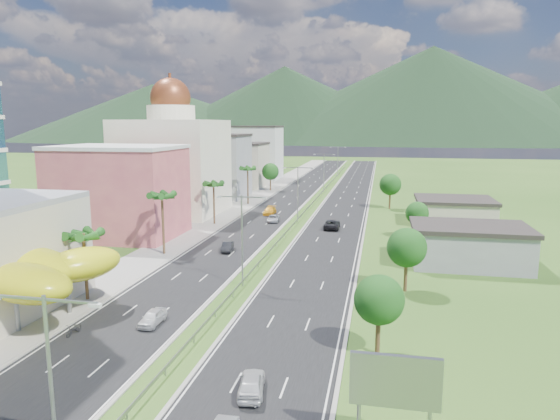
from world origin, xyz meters
The scene contains 36 objects.
ground centered at (0.00, 0.00, 0.00)m, with size 500.00×500.00×0.00m, color #2D5119.
road_left centered at (-7.50, 90.00, 0.02)m, with size 11.00×260.00×0.04m, color black.
road_right centered at (7.50, 90.00, 0.02)m, with size 11.00×260.00×0.04m, color black.
sidewalk_left centered at (-17.00, 90.00, 0.06)m, with size 7.00×260.00×0.12m, color gray.
median_guardrail centered at (0.00, 71.99, 0.62)m, with size 0.10×216.06×0.76m.
streetlight_median_a centered at (0.00, -25.00, 6.75)m, with size 6.04×0.25×11.00m.
streetlight_median_b centered at (0.00, 10.00, 6.75)m, with size 6.04×0.25×11.00m.
streetlight_median_c centered at (0.00, 50.00, 6.75)m, with size 6.04×0.25×11.00m.
streetlight_median_d centered at (0.00, 95.00, 6.75)m, with size 6.04×0.25×11.00m.
streetlight_median_e centered at (0.00, 140.00, 6.75)m, with size 6.04×0.25×11.00m.
lime_canopy centered at (-20.00, -4.00, 4.99)m, with size 18.00×15.00×7.40m.
pink_shophouse centered at (-28.00, 32.00, 7.50)m, with size 20.00×15.00×15.00m, color #B64A59.
domed_building centered at (-28.00, 55.00, 11.35)m, with size 20.00×20.00×28.70m.
midrise_grey centered at (-27.00, 80.00, 8.00)m, with size 16.00×15.00×16.00m, color gray.
midrise_beige centered at (-27.00, 102.00, 6.50)m, with size 16.00×15.00×13.00m, color #BCB49B.
midrise_white centered at (-27.00, 125.00, 9.00)m, with size 16.00×15.00×18.00m, color silver.
billboard centered at (17.00, -18.00, 4.42)m, with size 5.20×0.35×6.20m.
shed_near centered at (28.00, 25.00, 2.50)m, with size 15.00×10.00×5.00m, color gray.
shed_far centered at (30.00, 55.00, 2.20)m, with size 14.00×12.00×4.40m, color #BCB49B.
palm_tree_b centered at (-15.50, 2.00, 7.06)m, with size 3.60×3.60×8.10m.
palm_tree_c centered at (-15.50, 22.00, 8.50)m, with size 3.60×3.60×9.60m.
palm_tree_d centered at (-15.50, 45.00, 7.54)m, with size 3.60×3.60×8.60m.
palm_tree_e centered at (-15.50, 70.00, 8.31)m, with size 3.60×3.60×9.40m.
leafy_tree_lfar centered at (-15.50, 95.00, 5.58)m, with size 4.90×4.90×8.05m.
leafy_tree_ra centered at (16.00, -5.00, 4.78)m, with size 4.20×4.20×6.90m.
leafy_tree_rb centered at (19.00, 12.00, 5.18)m, with size 4.55×4.55×7.47m.
leafy_tree_rc centered at (22.00, 40.00, 4.37)m, with size 3.85×3.85×6.33m.
leafy_tree_rd centered at (18.00, 70.00, 5.58)m, with size 4.90×4.90×8.05m.
mountain_ridge centered at (60.00, 450.00, 0.00)m, with size 860.00×140.00×90.00m, color black, non-canonical shape.
car_white_near_left centered at (-5.40, -2.94, 0.73)m, with size 1.62×4.04×1.37m, color silver.
car_dark_left centered at (-6.74, 25.46, 0.74)m, with size 1.48×4.25×1.40m, color black.
car_silver_mid_left centered at (-4.80, 49.47, 0.69)m, with size 2.16×4.68×1.30m, color #A9ADB1.
car_yellow_far_left centered at (-7.27, 57.35, 0.82)m, with size 2.19×5.40×1.57m, color gold.
car_white_near_right centered at (7.19, -13.21, 0.80)m, with size 1.80×4.46×1.52m, color silver.
car_dark_far_right centered at (7.26, 45.19, 0.86)m, with size 2.71×5.87×1.63m, color black.
motorcycle centered at (-11.43, -6.63, 0.71)m, with size 0.63×2.09×1.34m, color black.
Camera 1 is at (15.78, -45.27, 19.17)m, focal length 32.00 mm.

